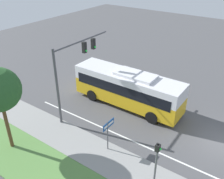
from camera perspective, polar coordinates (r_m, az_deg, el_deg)
name	(u,v)px	position (r m, az deg, el deg)	size (l,w,h in m)	color
ground_plane	(221,143)	(20.40, 23.74, -11.06)	(80.00, 80.00, 0.00)	#4C4C4F
lane_divider_near	(207,174)	(17.67, 20.82, -17.57)	(0.14, 30.00, 0.01)	silver
bus	(128,87)	(22.04, 3.60, 0.54)	(2.69, 10.01, 3.35)	gold
signal_gantry	(73,64)	(19.92, -8.84, 5.79)	(6.31, 0.41, 6.40)	#4C4C51
pedestrian_signal	(157,159)	(14.73, 10.16, -15.27)	(0.28, 0.34, 3.13)	#4C4C51
street_sign	(108,130)	(17.09, -0.88, -9.24)	(1.23, 0.08, 2.44)	#4C4C51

